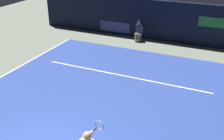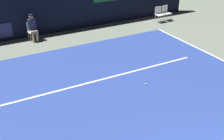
{
  "view_description": "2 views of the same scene",
  "coord_description": "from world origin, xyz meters",
  "px_view_note": "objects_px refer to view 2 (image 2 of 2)",
  "views": [
    {
      "loc": [
        4.41,
        -4.73,
        6.04
      ],
      "look_at": [
        0.01,
        5.06,
        0.92
      ],
      "focal_mm": 43.86,
      "sensor_mm": 36.0,
      "label": 1
    },
    {
      "loc": [
        -4.36,
        -2.46,
        5.45
      ],
      "look_at": [
        -0.01,
        5.48,
        0.85
      ],
      "focal_mm": 48.28,
      "sensor_mm": 36.0,
      "label": 2
    }
  ],
  "objects_px": {
    "tennis_ball": "(146,84)",
    "line_judge_on_chair": "(32,27)",
    "courtside_chair_near": "(159,14)",
    "courtside_chair_far": "(166,12)"
  },
  "relations": [
    {
      "from": "tennis_ball",
      "to": "courtside_chair_near",
      "type": "bearing_deg",
      "value": 50.05
    },
    {
      "from": "line_judge_on_chair",
      "to": "courtside_chair_far",
      "type": "bearing_deg",
      "value": -3.56
    },
    {
      "from": "courtside_chair_near",
      "to": "courtside_chair_far",
      "type": "xyz_separation_m",
      "value": [
        0.54,
        0.05,
        0.0
      ]
    },
    {
      "from": "tennis_ball",
      "to": "line_judge_on_chair",
      "type": "bearing_deg",
      "value": 110.32
    },
    {
      "from": "line_judge_on_chair",
      "to": "tennis_ball",
      "type": "relative_size",
      "value": 19.41
    },
    {
      "from": "courtside_chair_near",
      "to": "courtside_chair_far",
      "type": "distance_m",
      "value": 0.54
    },
    {
      "from": "line_judge_on_chair",
      "to": "tennis_ball",
      "type": "distance_m",
      "value": 6.8
    },
    {
      "from": "line_judge_on_chair",
      "to": "tennis_ball",
      "type": "bearing_deg",
      "value": -69.68
    },
    {
      "from": "line_judge_on_chair",
      "to": "courtside_chair_near",
      "type": "height_order",
      "value": "line_judge_on_chair"
    },
    {
      "from": "courtside_chair_near",
      "to": "tennis_ball",
      "type": "distance_m",
      "value": 7.61
    }
  ]
}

